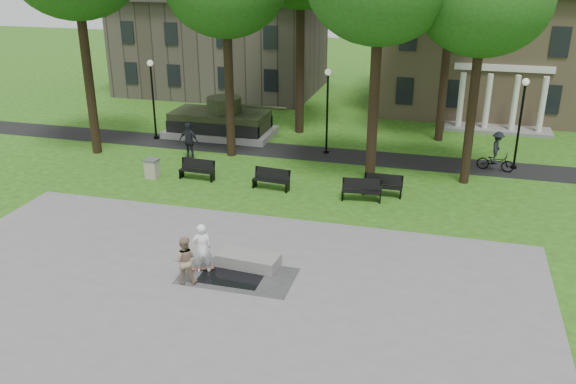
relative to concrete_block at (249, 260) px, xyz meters
The scene contains 22 objects.
ground 1.51m from the concrete_block, 110.86° to the left, with size 120.00×120.00×0.00m, color #2A4F12.
plaza 3.65m from the concrete_block, 98.37° to the right, with size 22.00×16.00×0.02m, color gray.
footpath 13.41m from the concrete_block, 92.27° to the left, with size 44.00×2.60×0.01m, color black.
building_right 29.27m from the concrete_block, 70.93° to the left, with size 17.00×12.00×8.60m.
building_left 30.37m from the concrete_block, 112.46° to the left, with size 15.00×10.00×7.20m, color #4C443D.
tree_3 15.63m from the concrete_block, 55.56° to the left, with size 6.00×6.00×11.19m.
lamp_left 17.46m from the concrete_block, 127.56° to the left, with size 0.36×0.36×4.73m.
lamp_mid 13.93m from the concrete_block, 90.13° to the left, with size 0.36×0.36×4.73m.
lamp_right 17.13m from the concrete_block, 53.94° to the left, with size 0.36×0.36×4.73m.
tank_monument 16.92m from the concrete_block, 114.41° to the left, with size 7.45×3.40×2.40m.
puddle 1.10m from the concrete_block, 108.16° to the right, with size 2.20×1.20×0.00m, color black.
concrete_block is the anchor object (origin of this frame).
skateboard 1.66m from the concrete_block, 153.85° to the right, with size 0.78×0.20×0.07m, color brown.
skateboarder 1.79m from the concrete_block, 149.22° to the right, with size 0.67×0.44×1.85m, color white.
friend_watching 2.48m from the concrete_block, 135.26° to the right, with size 0.83×0.64×1.70m, color tan.
pedestrian_walker 12.86m from the concrete_block, 123.28° to the left, with size 1.18×0.49×2.01m, color #20232B.
cyclist 15.88m from the concrete_block, 55.46° to the left, with size 1.95×1.14×2.08m.
park_bench_0 9.56m from the concrete_block, 124.11° to the left, with size 1.82×0.61×1.00m.
park_bench_1 7.71m from the concrete_block, 100.55° to the left, with size 1.84×0.71×1.00m.
park_bench_2 7.87m from the concrete_block, 67.85° to the left, with size 1.83×0.68×1.00m.
park_bench_3 9.00m from the concrete_block, 64.89° to the left, with size 1.81×0.54×1.00m.
trash_bin 10.70m from the concrete_block, 135.41° to the left, with size 0.67×0.67×0.96m.
Camera 1 is at (7.02, -19.80, 10.64)m, focal length 38.00 mm.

